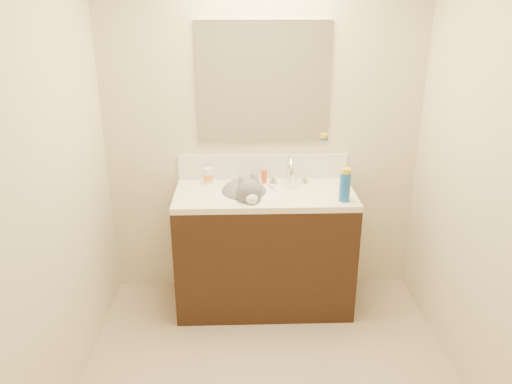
{
  "coord_description": "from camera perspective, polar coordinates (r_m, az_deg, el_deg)",
  "views": [
    {
      "loc": [
        -0.16,
        -2.12,
        2.07
      ],
      "look_at": [
        -0.06,
        0.92,
        0.88
      ],
      "focal_mm": 35.0,
      "sensor_mm": 36.0,
      "label": 1
    }
  ],
  "objects": [
    {
      "name": "pill_bottle",
      "position": [
        3.48,
        -5.48,
        1.85
      ],
      "size": [
        0.07,
        0.07,
        0.11
      ],
      "primitive_type": "cylinder",
      "rotation": [
        0.0,
        0.0,
        0.11
      ],
      "color": "silver",
      "rests_on": "counter_slab"
    },
    {
      "name": "vanity_cabinet",
      "position": [
        3.52,
        0.96,
        -6.85
      ],
      "size": [
        1.2,
        0.55,
        0.82
      ],
      "primitive_type": "cube",
      "color": "black",
      "rests_on": "ground"
    },
    {
      "name": "backsplash",
      "position": [
        3.54,
        0.8,
        2.9
      ],
      "size": [
        1.2,
        0.02,
        0.18
      ],
      "primitive_type": "cube",
      "color": "silver",
      "rests_on": "counter_slab"
    },
    {
      "name": "cat",
      "position": [
        3.32,
        -1.22,
        -0.42
      ],
      "size": [
        0.42,
        0.47,
        0.34
      ],
      "rotation": [
        0.0,
        0.0,
        0.2
      ],
      "color": "#585558",
      "rests_on": "basin"
    },
    {
      "name": "mirror",
      "position": [
        3.41,
        0.85,
        12.37
      ],
      "size": [
        0.9,
        0.02,
        0.8
      ],
      "primitive_type": "cube",
      "color": "white",
      "rests_on": "room_shell"
    },
    {
      "name": "pill_label",
      "position": [
        3.48,
        -5.48,
        1.69
      ],
      "size": [
        0.07,
        0.07,
        0.04
      ],
      "primitive_type": "cylinder",
      "rotation": [
        0.0,
        0.0,
        0.11
      ],
      "color": "orange",
      "rests_on": "pill_bottle"
    },
    {
      "name": "basin",
      "position": [
        3.32,
        -1.05,
        -1.33
      ],
      "size": [
        0.45,
        0.36,
        0.14
      ],
      "primitive_type": "ellipsoid",
      "color": "white",
      "rests_on": "vanity_cabinet"
    },
    {
      "name": "toothbrush_head",
      "position": [
        3.38,
        1.94,
        0.46
      ],
      "size": [
        0.02,
        0.03,
        0.02
      ],
      "primitive_type": "cube",
      "rotation": [
        0.0,
        0.0,
        0.22
      ],
      "color": "#658AD8",
      "rests_on": "counter_slab"
    },
    {
      "name": "amber_bottle",
      "position": [
        3.48,
        0.93,
        1.81
      ],
      "size": [
        0.05,
        0.05,
        0.09
      ],
      "primitive_type": "cylinder",
      "rotation": [
        0.0,
        0.0,
        0.26
      ],
      "color": "#CF4B18",
      "rests_on": "counter_slab"
    },
    {
      "name": "faucet",
      "position": [
        3.44,
        3.9,
        2.2
      ],
      "size": [
        0.28,
        0.2,
        0.21
      ],
      "color": "silver",
      "rests_on": "counter_slab"
    },
    {
      "name": "spray_can",
      "position": [
        3.2,
        10.11,
        0.57
      ],
      "size": [
        0.08,
        0.08,
        0.19
      ],
      "primitive_type": "cylinder",
      "rotation": [
        0.0,
        0.0,
        -0.2
      ],
      "color": "#1652A0",
      "rests_on": "counter_slab"
    },
    {
      "name": "counter_slab",
      "position": [
        3.34,
        1.0,
        -0.32
      ],
      "size": [
        1.2,
        0.55,
        0.04
      ],
      "primitive_type": "cube",
      "color": "beige",
      "rests_on": "vanity_cabinet"
    },
    {
      "name": "silver_jar",
      "position": [
        3.51,
        -0.35,
        1.72
      ],
      "size": [
        0.07,
        0.07,
        0.06
      ],
      "primitive_type": "cylinder",
      "rotation": [
        0.0,
        0.0,
        0.42
      ],
      "color": "#B7B7BC",
      "rests_on": "counter_slab"
    },
    {
      "name": "spray_cap",
      "position": [
        3.17,
        10.23,
        2.35
      ],
      "size": [
        0.07,
        0.07,
        0.04
      ],
      "primitive_type": "cylinder",
      "rotation": [
        0.0,
        0.0,
        -0.2
      ],
      "color": "gold",
      "rests_on": "spray_can"
    },
    {
      "name": "room_shell",
      "position": [
        2.21,
        2.37,
        6.01
      ],
      "size": [
        2.24,
        2.54,
        2.52
      ],
      "color": "beige",
      "rests_on": "ground"
    },
    {
      "name": "toothbrush",
      "position": [
        3.38,
        1.94,
        0.42
      ],
      "size": [
        0.04,
        0.14,
        0.01
      ],
      "primitive_type": "cube",
      "rotation": [
        0.0,
        0.0,
        0.22
      ],
      "color": "silver",
      "rests_on": "counter_slab"
    }
  ]
}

